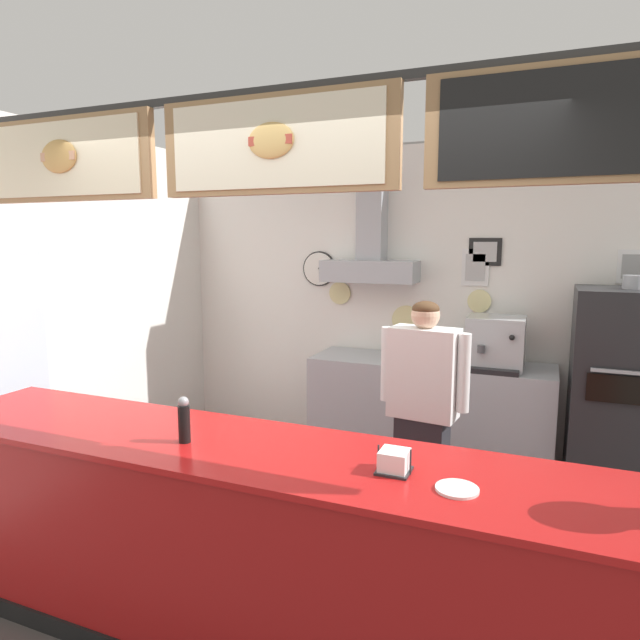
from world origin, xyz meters
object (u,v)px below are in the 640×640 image
(shop_worker, at_px, (423,416))
(espresso_machine, at_px, (496,343))
(pizza_oven, at_px, (623,395))
(potted_oregano, at_px, (450,348))
(potted_sage, at_px, (400,345))
(pepper_grinder, at_px, (184,420))
(condiment_plate, at_px, (457,489))
(napkin_holder, at_px, (394,462))

(shop_worker, xyz_separation_m, espresso_machine, (0.32, 1.30, 0.27))
(pizza_oven, relative_size, shop_worker, 1.07)
(espresso_machine, height_order, potted_oregano, espresso_machine)
(pizza_oven, distance_m, potted_sage, 1.79)
(potted_sage, xyz_separation_m, pepper_grinder, (-0.38, -2.65, 0.08))
(condiment_plate, distance_m, pepper_grinder, 1.30)
(shop_worker, height_order, espresso_machine, shop_worker)
(napkin_holder, xyz_separation_m, condiment_plate, (0.27, -0.07, -0.04))
(shop_worker, xyz_separation_m, potted_sage, (-0.50, 1.36, 0.18))
(espresso_machine, distance_m, condiment_plate, 2.62)
(shop_worker, height_order, napkin_holder, shop_worker)
(shop_worker, xyz_separation_m, napkin_holder, (0.14, -1.24, 0.20))
(shop_worker, height_order, pepper_grinder, shop_worker)
(pizza_oven, height_order, napkin_holder, pizza_oven)
(potted_oregano, xyz_separation_m, pepper_grinder, (-0.83, -2.65, 0.08))
(pizza_oven, bearing_deg, condiment_plate, -108.88)
(potted_oregano, bearing_deg, pepper_grinder, -107.36)
(napkin_holder, bearing_deg, condiment_plate, -15.26)
(pizza_oven, relative_size, espresso_machine, 3.50)
(shop_worker, bearing_deg, potted_oregano, -80.69)
(potted_sage, distance_m, potted_oregano, 0.44)
(potted_sage, height_order, pepper_grinder, pepper_grinder)
(pizza_oven, distance_m, condiment_plate, 2.66)
(pizza_oven, height_order, shop_worker, pizza_oven)
(potted_sage, xyz_separation_m, potted_oregano, (0.44, -0.01, 0.01))
(potted_oregano, bearing_deg, shop_worker, -87.53)
(condiment_plate, bearing_deg, espresso_machine, 91.90)
(shop_worker, relative_size, potted_oregano, 7.27)
(espresso_machine, distance_m, potted_sage, 0.83)
(potted_oregano, bearing_deg, condiment_plate, -80.03)
(potted_sage, xyz_separation_m, napkin_holder, (0.64, -2.60, 0.02))
(pizza_oven, xyz_separation_m, potted_oregano, (-1.33, 0.16, 0.23))
(shop_worker, relative_size, napkin_holder, 10.91)
(potted_oregano, bearing_deg, espresso_machine, -8.32)
(napkin_holder, bearing_deg, espresso_machine, 85.81)
(potted_oregano, relative_size, pepper_grinder, 0.97)
(espresso_machine, relative_size, napkin_holder, 3.35)
(espresso_machine, height_order, napkin_holder, espresso_machine)
(condiment_plate, relative_size, pepper_grinder, 0.75)
(espresso_machine, bearing_deg, potted_sage, 175.75)
(potted_sage, bearing_deg, potted_oregano, -0.71)
(shop_worker, bearing_deg, pizza_oven, -129.85)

